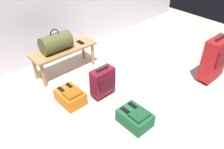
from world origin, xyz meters
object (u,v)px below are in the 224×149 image
(bench, at_px, (64,52))
(backpack_green, at_px, (135,118))
(suitcase_small_burgundy, at_px, (103,81))
(cell_phone, at_px, (80,42))
(duffel_bag_olive, at_px, (56,42))
(backpack_orange, at_px, (71,96))
(suitcase_upright_red, at_px, (215,58))

(bench, relative_size, backpack_green, 2.63)
(bench, height_order, suitcase_small_burgundy, suitcase_small_burgundy)
(bench, height_order, backpack_green, bench)
(cell_phone, height_order, backpack_green, cell_phone)
(bench, relative_size, suitcase_small_burgundy, 2.17)
(duffel_bag_olive, distance_m, backpack_orange, 0.84)
(backpack_orange, height_order, backpack_green, same)
(backpack_orange, bearing_deg, bench, 61.87)
(duffel_bag_olive, bearing_deg, suitcase_upright_red, -45.62)
(duffel_bag_olive, height_order, backpack_orange, duffel_bag_olive)
(bench, bearing_deg, backpack_green, -90.19)
(suitcase_upright_red, bearing_deg, duffel_bag_olive, 134.38)
(bench, height_order, duffel_bag_olive, duffel_bag_olive)
(duffel_bag_olive, bearing_deg, bench, -0.00)
(suitcase_small_burgundy, bearing_deg, backpack_orange, 155.87)
(cell_phone, distance_m, backpack_orange, 0.96)
(cell_phone, relative_size, suitcase_upright_red, 0.20)
(duffel_bag_olive, relative_size, backpack_orange, 1.16)
(bench, height_order, suitcase_upright_red, suitcase_upright_red)
(bench, distance_m, backpack_green, 1.52)
(bench, relative_size, backpack_orange, 2.63)
(cell_phone, height_order, suitcase_small_burgundy, suitcase_small_burgundy)
(backpack_green, bearing_deg, duffel_bag_olive, 93.90)
(duffel_bag_olive, distance_m, suitcase_small_burgundy, 0.91)
(duffel_bag_olive, bearing_deg, suitcase_small_burgundy, -79.47)
(suitcase_small_burgundy, relative_size, backpack_orange, 1.21)
(duffel_bag_olive, bearing_deg, cell_phone, -3.88)
(duffel_bag_olive, bearing_deg, backpack_green, -86.10)
(duffel_bag_olive, height_order, suitcase_small_burgundy, duffel_bag_olive)
(duffel_bag_olive, relative_size, backpack_green, 1.16)
(duffel_bag_olive, relative_size, suitcase_upright_red, 0.63)
(backpack_orange, bearing_deg, backpack_green, -67.13)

